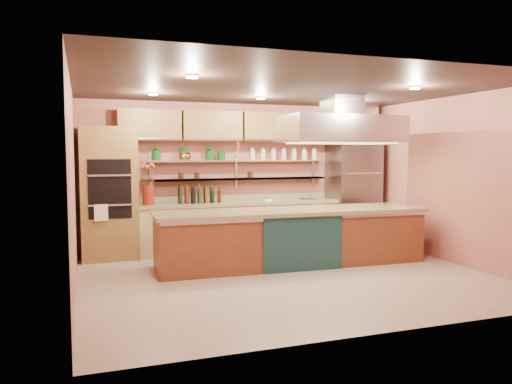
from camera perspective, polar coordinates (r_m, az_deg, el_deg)
name	(u,v)px	position (r m, az deg, el deg)	size (l,w,h in m)	color
floor	(288,277)	(7.62, 3.65, -9.69)	(6.00, 5.00, 0.02)	gray
ceiling	(289,88)	(7.44, 3.76, 11.78)	(6.00, 5.00, 0.02)	black
wall_back	(238,176)	(9.75, -2.04, 1.84)	(6.00, 0.04, 2.80)	#A55D4E
wall_front	(385,198)	(5.20, 14.52, -0.72)	(6.00, 0.04, 2.80)	#A55D4E
wall_left	(73,189)	(6.82, -20.21, 0.37)	(0.04, 5.00, 2.80)	#A55D4E
wall_right	(453,180)	(9.00, 21.57, 1.29)	(0.04, 5.00, 2.80)	#A55D4E
oven_stack	(109,193)	(9.02, -16.46, -0.16)	(0.95, 0.64, 2.30)	brown
refrigerator	(353,192)	(10.39, 11.04, -0.01)	(0.95, 0.72, 2.10)	slate
back_counter	(241,226)	(9.54, -1.78, -3.87)	(3.84, 0.64, 0.93)	tan
wall_shelf_lower	(238,179)	(9.61, -2.10, 1.50)	(3.60, 0.26, 0.03)	silver
wall_shelf_upper	(238,161)	(9.60, -2.10, 3.59)	(3.60, 0.26, 0.03)	silver
upper_cabinets	(241,127)	(9.58, -1.74, 7.48)	(4.60, 0.36, 0.55)	brown
range_hood	(342,129)	(8.59, 9.76, 7.08)	(2.00, 1.00, 0.45)	silver
ceiling_downlights	(283,92)	(7.62, 3.16, 11.38)	(4.00, 2.80, 0.02)	#FFE5A5
island	(292,237)	(8.30, 4.13, -5.17)	(4.43, 0.96, 0.93)	brown
flower_vase	(148,195)	(9.05, -12.19, -0.33)	(0.20, 0.20, 0.36)	maroon
oil_bottle_cluster	(200,196)	(9.21, -6.47, -0.44)	(0.84, 0.24, 0.27)	black
kitchen_scale	(268,199)	(9.60, 1.36, -0.77)	(0.15, 0.11, 0.08)	silver
bar_faucet	(310,193)	(10.06, 6.23, -0.17)	(0.03, 0.03, 0.21)	white
copper_kettle	(186,156)	(9.35, -8.02, 4.08)	(0.19, 0.19, 0.15)	#B6442A
green_canister	(222,156)	(9.51, -3.95, 4.17)	(0.14, 0.14, 0.17)	#0E4214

